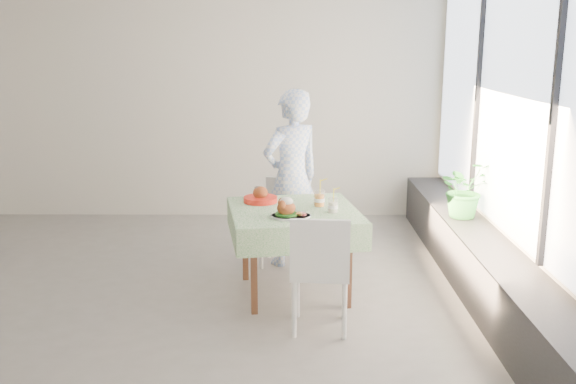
{
  "coord_description": "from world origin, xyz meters",
  "views": [
    {
      "loc": [
        1.19,
        -5.22,
        2.1
      ],
      "look_at": [
        1.16,
        0.0,
        0.88
      ],
      "focal_mm": 40.0,
      "sensor_mm": 36.0,
      "label": 1
    }
  ],
  "objects_px": {
    "chair_near": "(320,294)",
    "main_dish": "(288,211)",
    "diner": "(292,178)",
    "chair_far": "(282,239)",
    "cafe_table": "(294,241)",
    "potted_plant": "(465,189)",
    "juice_cup_orange": "(319,199)"
  },
  "relations": [
    {
      "from": "diner",
      "to": "juice_cup_orange",
      "type": "xyz_separation_m",
      "value": [
        0.24,
        -0.68,
        -0.04
      ]
    },
    {
      "from": "cafe_table",
      "to": "chair_near",
      "type": "distance_m",
      "value": 0.75
    },
    {
      "from": "cafe_table",
      "to": "potted_plant",
      "type": "distance_m",
      "value": 1.75
    },
    {
      "from": "chair_far",
      "to": "potted_plant",
      "type": "height_order",
      "value": "potted_plant"
    },
    {
      "from": "cafe_table",
      "to": "diner",
      "type": "bearing_deg",
      "value": 91.49
    },
    {
      "from": "chair_near",
      "to": "main_dish",
      "type": "height_order",
      "value": "main_dish"
    },
    {
      "from": "cafe_table",
      "to": "chair_far",
      "type": "bearing_deg",
      "value": 98.26
    },
    {
      "from": "cafe_table",
      "to": "diner",
      "type": "xyz_separation_m",
      "value": [
        -0.02,
        0.78,
        0.38
      ]
    },
    {
      "from": "chair_near",
      "to": "main_dish",
      "type": "bearing_deg",
      "value": 117.84
    },
    {
      "from": "chair_far",
      "to": "potted_plant",
      "type": "distance_m",
      "value": 1.78
    },
    {
      "from": "chair_near",
      "to": "potted_plant",
      "type": "bearing_deg",
      "value": 43.9
    },
    {
      "from": "main_dish",
      "to": "potted_plant",
      "type": "height_order",
      "value": "potted_plant"
    },
    {
      "from": "chair_far",
      "to": "diner",
      "type": "height_order",
      "value": "diner"
    },
    {
      "from": "diner",
      "to": "chair_far",
      "type": "bearing_deg",
      "value": -9.37
    },
    {
      "from": "main_dish",
      "to": "potted_plant",
      "type": "xyz_separation_m",
      "value": [
        1.64,
        0.9,
        -0.03
      ]
    },
    {
      "from": "chair_near",
      "to": "potted_plant",
      "type": "relative_size",
      "value": 1.66
    },
    {
      "from": "main_dish",
      "to": "juice_cup_orange",
      "type": "distance_m",
      "value": 0.44
    },
    {
      "from": "diner",
      "to": "juice_cup_orange",
      "type": "relative_size",
      "value": 6.09
    },
    {
      "from": "potted_plant",
      "to": "chair_far",
      "type": "bearing_deg",
      "value": 176.68
    },
    {
      "from": "chair_far",
      "to": "main_dish",
      "type": "distance_m",
      "value": 1.14
    },
    {
      "from": "juice_cup_orange",
      "to": "potted_plant",
      "type": "bearing_deg",
      "value": 21.56
    },
    {
      "from": "chair_far",
      "to": "diner",
      "type": "distance_m",
      "value": 0.6
    },
    {
      "from": "chair_far",
      "to": "chair_near",
      "type": "bearing_deg",
      "value": -78.26
    },
    {
      "from": "diner",
      "to": "potted_plant",
      "type": "bearing_deg",
      "value": 141.48
    },
    {
      "from": "chair_near",
      "to": "diner",
      "type": "relative_size",
      "value": 0.53
    },
    {
      "from": "chair_far",
      "to": "juice_cup_orange",
      "type": "distance_m",
      "value": 0.91
    },
    {
      "from": "chair_far",
      "to": "potted_plant",
      "type": "relative_size",
      "value": 1.52
    },
    {
      "from": "diner",
      "to": "chair_near",
      "type": "bearing_deg",
      "value": 64.53
    },
    {
      "from": "juice_cup_orange",
      "to": "potted_plant",
      "type": "xyz_separation_m",
      "value": [
        1.38,
        0.54,
        -0.04
      ]
    },
    {
      "from": "chair_near",
      "to": "main_dish",
      "type": "xyz_separation_m",
      "value": [
        -0.24,
        0.45,
        0.52
      ]
    },
    {
      "from": "main_dish",
      "to": "chair_far",
      "type": "bearing_deg",
      "value": 93.62
    },
    {
      "from": "chair_near",
      "to": "diner",
      "type": "height_order",
      "value": "diner"
    }
  ]
}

